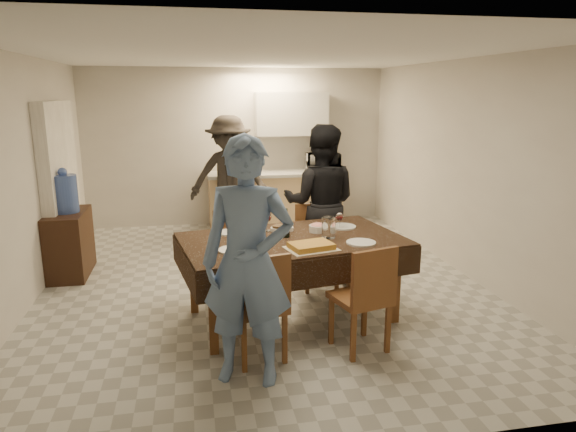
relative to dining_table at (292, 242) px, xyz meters
name	(u,v)px	position (x,y,z in m)	size (l,w,h in m)	color
floor	(263,283)	(-0.16, 0.97, -0.78)	(5.00, 6.00, 0.02)	#BBBBB5
ceiling	(260,54)	(-0.16, 0.97, 1.82)	(5.00, 6.00, 0.02)	white
wall_back	(237,147)	(-0.16, 3.97, 0.52)	(5.00, 0.02, 2.60)	beige
wall_front	(335,256)	(-0.16, -2.03, 0.52)	(5.00, 0.02, 2.60)	beige
wall_left	(23,182)	(-2.66, 0.97, 0.52)	(0.02, 6.00, 2.60)	beige
wall_right	(465,169)	(2.34, 0.97, 0.52)	(0.02, 6.00, 2.60)	beige
stub_partition	(61,185)	(-2.58, 2.17, 0.27)	(0.15, 1.40, 2.10)	white
kitchen_base_cabinet	(275,200)	(0.44, 3.65, -0.35)	(2.20, 0.60, 0.86)	tan
kitchen_worktop	(275,174)	(0.44, 3.65, 0.10)	(2.24, 0.64, 0.05)	#B3B3AE
upper_cabinet	(291,114)	(0.74, 3.79, 1.07)	(1.20, 0.34, 0.70)	silver
dining_table	(292,242)	(0.00, 0.00, 0.00)	(2.28, 1.57, 0.82)	black
chair_near_left	(258,297)	(-0.45, -0.84, -0.20)	(0.52, 0.53, 0.52)	brown
chair_near_right	(364,289)	(0.45, -0.84, -0.20)	(0.54, 0.55, 0.52)	brown
chair_far_left	(240,246)	(-0.45, 0.66, -0.21)	(0.55, 0.57, 0.50)	brown
chair_far_right	(320,241)	(0.45, 0.66, -0.20)	(0.46, 0.46, 0.51)	brown
console	(70,244)	(-2.44, 1.72, -0.39)	(0.43, 0.86, 0.79)	#321E10
water_jug	(65,194)	(-2.44, 1.72, 0.24)	(0.30, 0.30, 0.46)	#4664BE
wine_bottle	(286,223)	(-0.05, 0.05, 0.18)	(0.07, 0.07, 0.29)	black
water_pitcher	(329,227)	(0.35, -0.05, 0.14)	(0.13, 0.13, 0.21)	white
savoury_tart	(311,246)	(0.10, -0.38, 0.07)	(0.44, 0.33, 0.05)	gold
salad_bowl	(318,228)	(0.30, 0.18, 0.07)	(0.18, 0.18, 0.07)	white
mushroom_dish	(282,229)	(-0.05, 0.28, 0.06)	(0.22, 0.22, 0.04)	white
wine_glass_a	(238,238)	(-0.55, -0.25, 0.14)	(0.09, 0.09, 0.20)	white
wine_glass_b	(340,221)	(0.55, 0.25, 0.13)	(0.08, 0.08, 0.18)	white
wine_glass_c	(267,221)	(-0.20, 0.30, 0.14)	(0.09, 0.09, 0.20)	white
plate_near_left	(233,250)	(-0.60, -0.30, 0.05)	(0.27, 0.27, 0.02)	white
plate_near_right	(361,243)	(0.60, -0.30, 0.05)	(0.28, 0.28, 0.02)	white
plate_far_left	(228,232)	(-0.60, 0.30, 0.04)	(0.24, 0.24, 0.01)	white
plate_far_right	(343,227)	(0.60, 0.30, 0.05)	(0.28, 0.28, 0.02)	white
microwave	(323,162)	(1.26, 3.65, 0.27)	(0.53, 0.36, 0.30)	silver
person_near	(248,262)	(-0.55, -1.05, 0.17)	(0.70, 0.46, 1.92)	#6380B1
person_far	(320,203)	(0.55, 1.05, 0.14)	(0.90, 0.70, 1.85)	black
person_kitchen	(229,176)	(-0.36, 3.20, 0.15)	(1.21, 0.69, 1.87)	black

